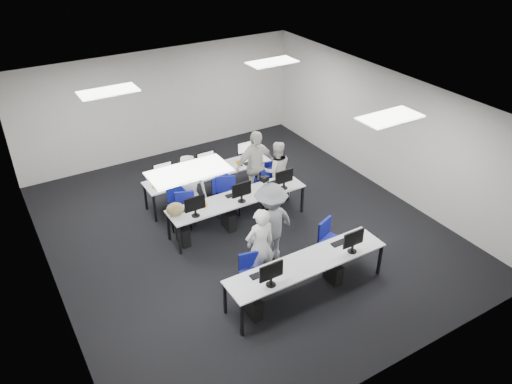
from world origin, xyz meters
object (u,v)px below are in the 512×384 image
chair_5 (185,211)px  chair_7 (262,186)px  student_1 (276,170)px  chair_6 (225,197)px  chair_2 (180,215)px  student_2 (189,187)px  desk_mid (238,199)px  student_3 (255,166)px  chair_0 (252,282)px  desk_front (307,264)px  chair_3 (226,204)px  student_0 (260,247)px  photographer (271,224)px  chair_4 (267,188)px  chair_1 (331,248)px

chair_5 → chair_7: size_ratio=1.10×
student_1 → chair_6: bearing=10.0°
chair_2 → student_2: student_2 is taller
desk_mid → chair_6: 0.87m
chair_7 → student_3: student_3 is taller
chair_5 → chair_6: chair_6 is taller
chair_0 → student_3: 3.45m
chair_2 → student_2: bearing=43.6°
chair_0 → desk_front: bearing=-19.1°
desk_mid → chair_6: (0.09, 0.78, -0.37)m
desk_mid → chair_3: chair_3 is taller
student_0 → photographer: size_ratio=0.93×
chair_3 → student_2: student_2 is taller
chair_4 → chair_0: bearing=-112.8°
chair_1 → chair_7: bearing=65.7°
student_2 → photographer: photographer is taller
chair_0 → chair_6: (0.96, 2.86, 0.05)m
chair_3 → chair_6: chair_6 is taller
chair_7 → student_2: 1.97m
chair_0 → chair_4: (2.05, 2.75, 0.02)m
student_0 → chair_5: bearing=-78.8°
desk_front → chair_1: bearing=27.7°
chair_0 → student_1: 3.55m
chair_7 → chair_0: bearing=-128.3°
desk_front → chair_5: size_ratio=3.53×
chair_1 → photographer: bearing=126.5°
desk_front → chair_1: chair_1 is taller
desk_front → student_2: bearing=102.2°
chair_1 → photographer: photographer is taller
chair_0 → student_0: (0.31, 0.20, 0.57)m
chair_2 → student_1: size_ratio=0.62×
chair_7 → student_2: size_ratio=0.53×
chair_0 → chair_3: bearing=84.2°
chair_1 → student_3: (-0.08, 2.87, 0.61)m
chair_6 → chair_7: size_ratio=1.19×
desk_mid → photographer: photographer is taller
chair_2 → photographer: photographer is taller
chair_5 → chair_7: 2.11m
chair_6 → photographer: (-0.13, -2.20, 0.58)m
chair_3 → chair_5: (-0.91, 0.23, -0.01)m
desk_mid → student_2: (-0.75, 0.89, 0.09)m
desk_front → chair_4: chair_4 is taller
chair_3 → desk_front: bearing=-96.9°
chair_0 → chair_7: chair_7 is taller
chair_4 → chair_6: 1.10m
desk_front → student_1: 3.50m
chair_0 → student_3: (1.80, 2.87, 0.64)m
desk_front → student_3: (0.93, 3.40, 0.22)m
desk_front → student_2: student_2 is taller
desk_mid → chair_3: bearing=95.0°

